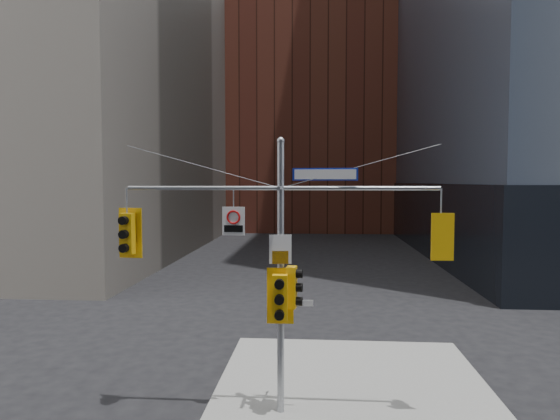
# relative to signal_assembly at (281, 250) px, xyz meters

# --- Properties ---
(sidewalk_corner) EXTENTS (8.00, 8.00, 0.15)m
(sidewalk_corner) POSITION_rel_signal_assembly_xyz_m (2.00, 2.01, -4.34)
(sidewalk_corner) COLOR gray
(sidewalk_corner) RESTS_ON ground
(brick_midrise) EXTENTS (26.00, 20.00, 28.00)m
(brick_midrise) POSITION_rel_signal_assembly_xyz_m (0.00, 56.01, 9.58)
(brick_midrise) COLOR brown
(brick_midrise) RESTS_ON ground
(signal_assembly) EXTENTS (8.00, 0.80, 7.30)m
(signal_assembly) POSITION_rel_signal_assembly_xyz_m (0.00, 0.00, 0.00)
(signal_assembly) COLOR #97999F
(signal_assembly) RESTS_ON ground
(traffic_light_west_arm) EXTENTS (0.64, 0.53, 1.34)m
(traffic_light_west_arm) POSITION_rel_signal_assembly_xyz_m (-4.05, 0.01, 0.38)
(traffic_light_west_arm) COLOR #F4B00C
(traffic_light_west_arm) RESTS_ON ground
(traffic_light_east_arm) EXTENTS (0.56, 0.46, 1.18)m
(traffic_light_east_arm) POSITION_rel_signal_assembly_xyz_m (4.02, 0.00, 0.38)
(traffic_light_east_arm) COLOR #F4B00C
(traffic_light_east_arm) RESTS_ON ground
(traffic_light_pole_side) EXTENTS (0.44, 0.37, 1.07)m
(traffic_light_pole_side) POSITION_rel_signal_assembly_xyz_m (0.32, 0.00, -0.97)
(traffic_light_pole_side) COLOR #F4B00C
(traffic_light_pole_side) RESTS_ON ground
(traffic_light_pole_front) EXTENTS (0.69, 0.54, 1.44)m
(traffic_light_pole_front) POSITION_rel_signal_assembly_xyz_m (-0.00, -0.27, -1.18)
(traffic_light_pole_front) COLOR #F4B00C
(traffic_light_pole_front) RESTS_ON ground
(street_sign_blade) EXTENTS (1.66, 0.23, 0.32)m
(street_sign_blade) POSITION_rel_signal_assembly_xyz_m (1.13, 0.00, 1.93)
(street_sign_blade) COLOR #11249F
(street_sign_blade) RESTS_ON ground
(regulatory_sign_arm) EXTENTS (0.59, 0.09, 0.74)m
(regulatory_sign_arm) POSITION_rel_signal_assembly_xyz_m (-1.22, -0.02, 0.76)
(regulatory_sign_arm) COLOR silver
(regulatory_sign_arm) RESTS_ON ground
(regulatory_sign_pole) EXTENTS (0.57, 0.09, 0.74)m
(regulatory_sign_pole) POSITION_rel_signal_assembly_xyz_m (0.00, -0.11, 0.01)
(regulatory_sign_pole) COLOR silver
(regulatory_sign_pole) RESTS_ON ground
(street_blade_ew) EXTENTS (0.78, 0.04, 0.16)m
(street_blade_ew) POSITION_rel_signal_assembly_xyz_m (0.45, 0.01, -1.38)
(street_blade_ew) COLOR silver
(street_blade_ew) RESTS_ON ground
(street_blade_ns) EXTENTS (0.12, 0.83, 0.17)m
(street_blade_ns) POSITION_rel_signal_assembly_xyz_m (0.00, 0.46, -1.46)
(street_blade_ns) COLOR #145926
(street_blade_ns) RESTS_ON ground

